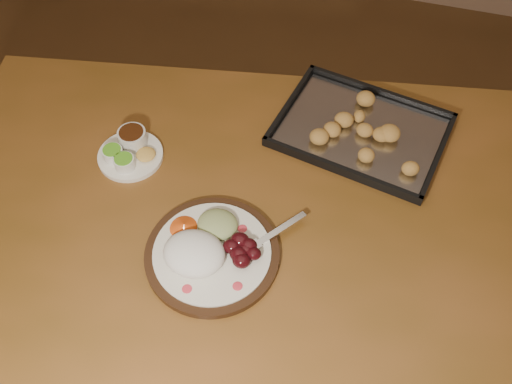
% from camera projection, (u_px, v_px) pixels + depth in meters
% --- Properties ---
extents(ground, '(4.00, 4.00, 0.00)m').
position_uv_depth(ground, '(243.00, 335.00, 1.90)').
color(ground, brown).
rests_on(ground, ground).
extents(dining_table, '(1.63, 1.15, 0.75)m').
position_uv_depth(dining_table, '(255.00, 232.00, 1.37)').
color(dining_table, brown).
rests_on(dining_table, ground).
extents(dinner_plate, '(0.32, 0.29, 0.07)m').
position_uv_depth(dinner_plate, '(209.00, 250.00, 1.20)').
color(dinner_plate, black).
rests_on(dinner_plate, dining_table).
extents(condiment_saucer, '(0.16, 0.16, 0.05)m').
position_uv_depth(condiment_saucer, '(129.00, 151.00, 1.37)').
color(condiment_saucer, white).
rests_on(condiment_saucer, dining_table).
extents(baking_tray, '(0.45, 0.37, 0.04)m').
position_uv_depth(baking_tray, '(361.00, 130.00, 1.42)').
color(baking_tray, black).
rests_on(baking_tray, dining_table).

